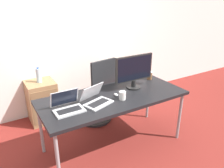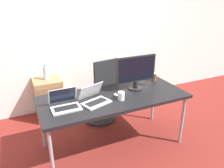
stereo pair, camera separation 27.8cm
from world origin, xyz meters
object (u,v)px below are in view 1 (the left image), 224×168
(cabinet_left, at_px, (42,102))
(monitor, at_px, (134,71))
(cabinet_right, at_px, (119,84))
(coffee_cup_brown, at_px, (150,75))
(laptop_left, at_px, (96,99))
(office_chair, at_px, (97,98))
(mouse, at_px, (116,95))
(coffee_cup_white, at_px, (122,95))
(water_bottle, at_px, (39,75))
(laptop_right, at_px, (68,106))

(cabinet_left, xyz_separation_m, monitor, (1.04, -1.08, 0.66))
(cabinet_right, bearing_deg, coffee_cup_brown, -92.73)
(laptop_left, bearing_deg, office_chair, 63.15)
(office_chair, bearing_deg, mouse, -95.71)
(office_chair, height_order, cabinet_right, office_chair)
(cabinet_left, height_order, coffee_cup_white, coffee_cup_white)
(coffee_cup_brown, bearing_deg, cabinet_left, 147.13)
(office_chair, bearing_deg, coffee_cup_brown, -33.34)
(cabinet_right, relative_size, water_bottle, 2.79)
(cabinet_right, bearing_deg, mouse, -124.25)
(water_bottle, relative_size, mouse, 3.47)
(water_bottle, height_order, laptop_left, laptop_left)
(monitor, height_order, coffee_cup_white, monitor)
(laptop_right, bearing_deg, cabinet_right, 39.79)
(coffee_cup_brown, bearing_deg, monitor, -160.23)
(laptop_left, bearing_deg, water_bottle, 107.17)
(cabinet_right, bearing_deg, cabinet_left, 180.00)
(monitor, height_order, coffee_cup_brown, monitor)
(office_chair, xyz_separation_m, coffee_cup_white, (-0.06, -0.83, 0.40))
(laptop_left, xyz_separation_m, laptop_right, (-0.36, 0.00, 0.00))
(office_chair, xyz_separation_m, mouse, (-0.07, -0.70, 0.36))
(cabinet_left, bearing_deg, mouse, -59.84)
(cabinet_left, distance_m, mouse, 1.43)
(monitor, bearing_deg, mouse, -164.17)
(cabinet_left, height_order, laptop_left, laptop_left)
(laptop_left, xyz_separation_m, monitor, (0.66, 0.14, 0.20))
(mouse, height_order, coffee_cup_brown, coffee_cup_brown)
(mouse, bearing_deg, cabinet_left, 120.16)
(monitor, bearing_deg, office_chair, 114.97)
(cabinet_right, distance_m, monitor, 1.35)
(cabinet_right, relative_size, laptop_left, 1.77)
(laptop_left, xyz_separation_m, mouse, (0.31, 0.04, -0.03))
(coffee_cup_brown, bearing_deg, water_bottle, 147.06)
(monitor, relative_size, coffee_cup_white, 5.47)
(water_bottle, distance_m, laptop_left, 1.29)
(water_bottle, bearing_deg, laptop_right, -88.86)
(coffee_cup_white, bearing_deg, coffee_cup_brown, 26.74)
(laptop_left, bearing_deg, cabinet_left, 107.20)
(cabinet_left, xyz_separation_m, laptop_right, (0.02, -1.22, 0.46))
(cabinet_right, xyz_separation_m, laptop_right, (-1.47, -1.22, 0.46))
(laptop_right, bearing_deg, water_bottle, 91.14)
(laptop_left, bearing_deg, monitor, 12.33)
(water_bottle, distance_m, monitor, 1.51)
(monitor, bearing_deg, cabinet_left, 133.77)
(coffee_cup_white, bearing_deg, cabinet_right, 58.88)
(office_chair, distance_m, monitor, 0.89)
(office_chair, height_order, laptop_right, office_chair)
(laptop_left, relative_size, coffee_cup_white, 3.65)
(cabinet_left, height_order, coffee_cup_brown, coffee_cup_brown)
(monitor, distance_m, coffee_cup_white, 0.45)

